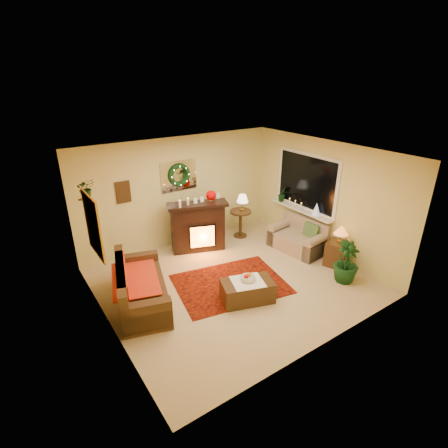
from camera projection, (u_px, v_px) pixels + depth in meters
floor at (234, 281)px, 7.13m from camera, size 5.00×5.00×0.00m
ceiling at (235, 155)px, 6.09m from camera, size 5.00×5.00×0.00m
wall_back at (179, 192)px, 8.32m from camera, size 5.00×5.00×0.00m
wall_front at (328, 276)px, 4.91m from camera, size 5.00×5.00×0.00m
wall_left at (102, 260)px, 5.33m from camera, size 4.50×4.50×0.00m
wall_right at (324, 198)px, 7.90m from camera, size 4.50×4.50×0.00m
area_rug at (230, 284)px, 7.03m from camera, size 2.40×1.98×0.01m
sofa at (141, 282)px, 6.31m from camera, size 1.32×2.02×0.80m
red_throw at (135, 278)px, 6.40m from camera, size 0.81×1.32×0.02m
fireplace at (198, 228)px, 8.19m from camera, size 1.28×0.78×1.12m
poinsettia at (211, 195)px, 8.07m from camera, size 0.23×0.23×0.23m
mantel_candle_a at (180, 204)px, 7.64m from camera, size 0.06×0.06×0.18m
mantel_candle_b at (188, 202)px, 7.79m from camera, size 0.05×0.05×0.16m
mantel_mirror at (179, 176)px, 8.14m from camera, size 0.92×0.02×0.72m
wreath at (180, 175)px, 8.10m from camera, size 0.55×0.11×0.55m
wall_art at (123, 192)px, 7.51m from camera, size 0.32×0.03×0.48m
gold_mirror at (93, 226)px, 5.38m from camera, size 0.03×0.84×1.00m
hanging_plant at (87, 197)px, 5.93m from camera, size 0.33×0.28×0.36m
loveseat at (298, 234)px, 8.24m from camera, size 0.89×1.37×0.75m
window_frame at (307, 182)px, 8.21m from camera, size 0.03×1.86×1.36m
window_glass at (306, 182)px, 8.20m from camera, size 0.02×1.70×1.22m
window_sill at (301, 210)px, 8.43m from camera, size 0.22×1.86×0.04m
mini_tree at (316, 209)px, 8.01m from camera, size 0.19×0.19×0.29m
sill_plant at (282, 194)px, 8.84m from camera, size 0.27×0.22×0.50m
side_table_round at (240, 225)px, 8.96m from camera, size 0.67×0.67×0.71m
lamp_cream at (242, 204)px, 8.72m from camera, size 0.29×0.29×0.44m
end_table_square at (337, 254)px, 7.63m from camera, size 0.57×0.57×0.55m
lamp_tiffany at (341, 235)px, 7.43m from camera, size 0.31×0.31×0.45m
coffee_table at (247, 291)px, 6.46m from camera, size 1.07×0.80×0.40m
fruit_bowl at (248, 278)px, 6.41m from camera, size 0.28×0.28×0.06m
floor_palm at (346, 261)px, 6.97m from camera, size 1.53×1.53×2.60m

